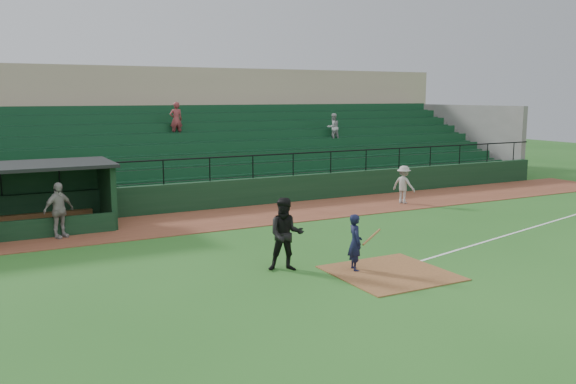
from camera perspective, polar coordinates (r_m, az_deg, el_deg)
name	(u,v)px	position (r m, az deg, el deg)	size (l,w,h in m)	color
ground	(369,265)	(17.61, 7.65, -6.79)	(90.00, 90.00, 0.00)	#255E1E
warning_track	(253,216)	(24.37, -3.29, -2.23)	(40.00, 4.00, 0.03)	brown
home_plate_dirt	(390,273)	(16.83, 9.64, -7.53)	(3.00, 3.00, 0.03)	brown
foul_line	(530,228)	(23.80, 21.87, -3.18)	(18.00, 0.09, 0.01)	white
stadium_structure	(185,144)	(31.89, -9.66, 4.48)	(38.00, 13.08, 6.40)	black
batter_at_plate	(355,243)	(16.77, 6.36, -4.75)	(1.05, 0.70, 1.59)	black
umpire	(286,234)	(16.63, -0.20, -4.02)	(0.99, 0.77, 2.04)	black
runner	(404,185)	(27.39, 10.85, 0.70)	(1.09, 0.63, 1.69)	#A39D98
dugout_player_a	(59,210)	(21.75, -20.80, -1.61)	(1.11, 0.46, 1.89)	#9D9893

